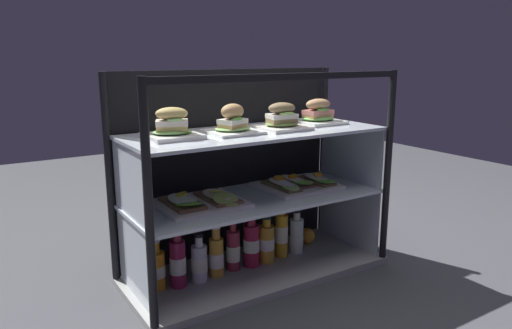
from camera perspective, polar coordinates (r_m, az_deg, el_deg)
ground_plane at (r=2.19m, az=0.00°, el=-12.93°), size 6.00×6.00×0.02m
case_base_deck at (r=2.18m, az=0.00°, el=-12.34°), size 1.14×0.47×0.03m
case_frame at (r=2.14m, az=-1.97°, el=0.22°), size 1.14×0.47×0.88m
riser_lower_tier at (r=2.12m, az=0.00°, el=-8.19°), size 1.08×0.41×0.31m
shelf_lower_glass at (r=2.06m, az=0.00°, el=-4.02°), size 1.09×0.43×0.01m
riser_upper_tier at (r=2.03m, az=0.00°, el=-0.18°), size 1.08×0.41×0.27m
shelf_upper_glass at (r=2.00m, az=0.00°, el=3.79°), size 1.09×0.43×0.01m
plated_roll_sandwich_near_right_corner at (r=1.85m, az=-9.88°, el=4.37°), size 0.20×0.20×0.12m
plated_roll_sandwich_left_of_center at (r=1.93m, az=-2.74°, el=4.91°), size 0.20×0.20×0.12m
plated_roll_sandwich_near_left_corner at (r=2.04m, az=3.07°, el=5.30°), size 0.20×0.20×0.11m
plated_roll_sandwich_far_right at (r=2.23m, az=7.34°, el=5.86°), size 0.20×0.20×0.11m
open_sandwich_tray_near_left_corner at (r=1.96m, az=-6.57°, el=-4.30°), size 0.34×0.29×0.06m
open_sandwich_tray_near_right_corner at (r=2.21m, az=4.97°, el=-2.24°), size 0.34×0.29×0.06m
juice_bottle_front_second at (r=2.00m, az=-11.72°, el=-12.00°), size 0.07×0.07×0.21m
juice_bottle_back_center at (r=1.99m, az=-9.23°, el=-11.34°), size 0.07×0.07×0.25m
juice_bottle_front_fourth at (r=2.03m, az=-6.71°, el=-11.39°), size 0.07×0.07×0.21m
juice_bottle_near_post at (r=2.07m, az=-4.70°, el=-10.73°), size 0.06×0.06×0.22m
juice_bottle_front_right_end at (r=2.12m, az=-2.72°, el=-10.03°), size 0.06×0.06×0.23m
juice_bottle_front_middle at (r=2.15m, az=-0.56°, el=-9.32°), size 0.07×0.07×0.25m
juice_bottle_tucked_behind at (r=2.19m, az=1.27°, el=-9.23°), size 0.07×0.07×0.22m
juice_bottle_back_right at (r=2.24m, az=3.01°, el=-8.11°), size 0.06×0.06×0.26m
juice_bottle_front_left_end at (r=2.30m, az=4.80°, el=-8.38°), size 0.07×0.07×0.21m
orange_fruit_beside_bottles at (r=2.42m, az=6.06°, el=-8.38°), size 0.08×0.08×0.08m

